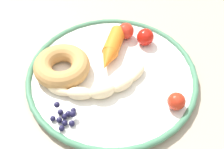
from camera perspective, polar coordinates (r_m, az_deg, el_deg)
name	(u,v)px	position (r m, az deg, el deg)	size (l,w,h in m)	color
dining_table	(121,106)	(0.66, 1.84, -6.29)	(1.01, 0.92, 0.71)	gray
plate	(112,75)	(0.59, 0.00, -0.18)	(0.35, 0.35, 0.02)	silver
banana	(101,87)	(0.55, -2.20, -2.54)	(0.11, 0.19, 0.03)	beige
carrot_orange	(111,49)	(0.61, -0.13, 5.02)	(0.09, 0.12, 0.03)	orange
donut	(62,66)	(0.59, -9.83, 1.61)	(0.11, 0.11, 0.04)	#B9864C
blueberry_pile	(65,117)	(0.53, -9.29, -8.17)	(0.06, 0.05, 0.02)	#191638
tomato_near	(176,101)	(0.54, 12.53, -5.16)	(0.03, 0.03, 0.03)	red
tomato_mid	(126,31)	(0.66, 2.72, 8.53)	(0.04, 0.04, 0.04)	red
tomato_far	(145,37)	(0.64, 6.56, 7.32)	(0.04, 0.04, 0.04)	red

